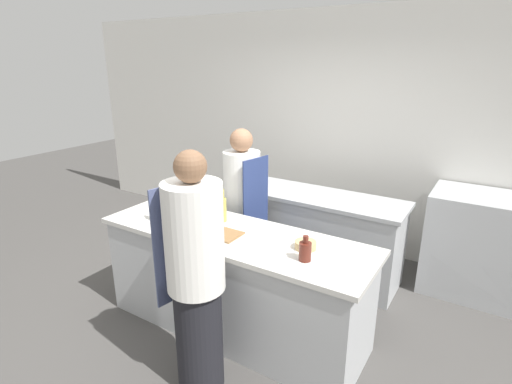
{
  "coord_description": "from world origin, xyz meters",
  "views": [
    {
      "loc": [
        1.73,
        -2.41,
        2.24
      ],
      "look_at": [
        0.0,
        0.35,
        1.16
      ],
      "focal_mm": 28.0,
      "sensor_mm": 36.0,
      "label": 1
    }
  ],
  "objects_px": {
    "bottle_cooking_oil": "(158,210)",
    "bottle_wine": "(170,214)",
    "chef_at_prep_near": "(196,278)",
    "bowl_mixing_large": "(197,214)",
    "chef_at_stove": "(242,210)",
    "bottle_olive_oil": "(223,209)",
    "bowl_prep_small": "(306,245)",
    "bottle_vinegar": "(305,251)",
    "oven_range": "(478,245)"
  },
  "relations": [
    {
      "from": "bottle_olive_oil",
      "to": "bowl_mixing_large",
      "type": "distance_m",
      "value": 0.28
    },
    {
      "from": "chef_at_stove",
      "to": "bottle_wine",
      "type": "distance_m",
      "value": 0.89
    },
    {
      "from": "chef_at_stove",
      "to": "bottle_olive_oil",
      "type": "distance_m",
      "value": 0.58
    },
    {
      "from": "oven_range",
      "to": "chef_at_prep_near",
      "type": "distance_m",
      "value": 2.87
    },
    {
      "from": "chef_at_stove",
      "to": "bowl_mixing_large",
      "type": "bearing_deg",
      "value": -0.9
    },
    {
      "from": "oven_range",
      "to": "bottle_olive_oil",
      "type": "bearing_deg",
      "value": -140.18
    },
    {
      "from": "bowl_prep_small",
      "to": "bowl_mixing_large",
      "type": "bearing_deg",
      "value": 177.02
    },
    {
      "from": "chef_at_prep_near",
      "to": "bowl_prep_small",
      "type": "xyz_separation_m",
      "value": [
        0.46,
        0.71,
        0.07
      ]
    },
    {
      "from": "chef_at_stove",
      "to": "bottle_cooking_oil",
      "type": "bearing_deg",
      "value": -10.84
    },
    {
      "from": "oven_range",
      "to": "bowl_prep_small",
      "type": "xyz_separation_m",
      "value": [
        -1.07,
        -1.69,
        0.42
      ]
    },
    {
      "from": "bowl_mixing_large",
      "to": "chef_at_stove",
      "type": "bearing_deg",
      "value": 78.77
    },
    {
      "from": "bottle_wine",
      "to": "bowl_mixing_large",
      "type": "height_order",
      "value": "bottle_wine"
    },
    {
      "from": "chef_at_stove",
      "to": "bowl_mixing_large",
      "type": "height_order",
      "value": "chef_at_stove"
    },
    {
      "from": "bottle_vinegar",
      "to": "bowl_mixing_large",
      "type": "xyz_separation_m",
      "value": [
        -1.17,
        0.23,
        -0.05
      ]
    },
    {
      "from": "chef_at_stove",
      "to": "bottle_cooking_oil",
      "type": "height_order",
      "value": "chef_at_stove"
    },
    {
      "from": "bowl_mixing_large",
      "to": "bottle_olive_oil",
      "type": "bearing_deg",
      "value": 9.28
    },
    {
      "from": "chef_at_prep_near",
      "to": "bottle_wine",
      "type": "height_order",
      "value": "chef_at_prep_near"
    },
    {
      "from": "bottle_olive_oil",
      "to": "bottle_vinegar",
      "type": "xyz_separation_m",
      "value": [
        0.91,
        -0.27,
        -0.04
      ]
    },
    {
      "from": "oven_range",
      "to": "bottle_wine",
      "type": "relative_size",
      "value": 3.43
    },
    {
      "from": "oven_range",
      "to": "chef_at_prep_near",
      "type": "xyz_separation_m",
      "value": [
        -1.53,
        -2.4,
        0.35
      ]
    },
    {
      "from": "bowl_prep_small",
      "to": "bottle_wine",
      "type": "bearing_deg",
      "value": -168.37
    },
    {
      "from": "oven_range",
      "to": "bottle_olive_oil",
      "type": "relative_size",
      "value": 3.51
    },
    {
      "from": "bottle_wine",
      "to": "bowl_mixing_large",
      "type": "relative_size",
      "value": 1.66
    },
    {
      "from": "bottle_cooking_oil",
      "to": "oven_range",
      "type": "bearing_deg",
      "value": 38.58
    },
    {
      "from": "bottle_olive_oil",
      "to": "bottle_wine",
      "type": "relative_size",
      "value": 0.98
    },
    {
      "from": "chef_at_prep_near",
      "to": "bowl_mixing_large",
      "type": "bearing_deg",
      "value": 50.21
    },
    {
      "from": "chef_at_prep_near",
      "to": "bottle_wine",
      "type": "distance_m",
      "value": 0.84
    },
    {
      "from": "chef_at_prep_near",
      "to": "bottle_olive_oil",
      "type": "xyz_separation_m",
      "value": [
        -0.37,
        0.81,
        0.16
      ]
    },
    {
      "from": "oven_range",
      "to": "chef_at_stove",
      "type": "bearing_deg",
      "value": -152.47
    },
    {
      "from": "oven_range",
      "to": "bottle_wine",
      "type": "height_order",
      "value": "bottle_wine"
    },
    {
      "from": "bottle_vinegar",
      "to": "bowl_prep_small",
      "type": "relative_size",
      "value": 1.16
    },
    {
      "from": "chef_at_stove",
      "to": "bottle_cooking_oil",
      "type": "relative_size",
      "value": 6.02
    },
    {
      "from": "chef_at_stove",
      "to": "bottle_wine",
      "type": "height_order",
      "value": "chef_at_stove"
    },
    {
      "from": "bottle_olive_oil",
      "to": "bowl_mixing_large",
      "type": "height_order",
      "value": "bottle_olive_oil"
    },
    {
      "from": "bottle_cooking_oil",
      "to": "bottle_wine",
      "type": "bearing_deg",
      "value": -9.26
    },
    {
      "from": "bottle_olive_oil",
      "to": "bottle_cooking_oil",
      "type": "bearing_deg",
      "value": -146.96
    },
    {
      "from": "bottle_vinegar",
      "to": "bottle_wine",
      "type": "relative_size",
      "value": 0.62
    },
    {
      "from": "chef_at_prep_near",
      "to": "chef_at_stove",
      "type": "height_order",
      "value": "chef_at_prep_near"
    },
    {
      "from": "bowl_mixing_large",
      "to": "chef_at_prep_near",
      "type": "bearing_deg",
      "value": -50.43
    },
    {
      "from": "bowl_mixing_large",
      "to": "bowl_prep_small",
      "type": "xyz_separation_m",
      "value": [
        1.09,
        -0.06,
        0.0
      ]
    },
    {
      "from": "bottle_olive_oil",
      "to": "bowl_prep_small",
      "type": "height_order",
      "value": "bottle_olive_oil"
    },
    {
      "from": "chef_at_stove",
      "to": "bottle_wine",
      "type": "bearing_deg",
      "value": 0.36
    },
    {
      "from": "bottle_olive_oil",
      "to": "bottle_cooking_oil",
      "type": "distance_m",
      "value": 0.56
    },
    {
      "from": "bottle_olive_oil",
      "to": "bowl_mixing_large",
      "type": "bearing_deg",
      "value": -170.72
    },
    {
      "from": "bottle_olive_oil",
      "to": "bowl_prep_small",
      "type": "distance_m",
      "value": 0.84
    },
    {
      "from": "oven_range",
      "to": "bottle_olive_oil",
      "type": "xyz_separation_m",
      "value": [
        -1.91,
        -1.59,
        0.51
      ]
    },
    {
      "from": "chef_at_stove",
      "to": "bowl_prep_small",
      "type": "distance_m",
      "value": 1.17
    },
    {
      "from": "oven_range",
      "to": "bottle_vinegar",
      "type": "xyz_separation_m",
      "value": [
        -1.0,
        -1.86,
        0.47
      ]
    },
    {
      "from": "chef_at_prep_near",
      "to": "bowl_prep_small",
      "type": "distance_m",
      "value": 0.85
    },
    {
      "from": "chef_at_stove",
      "to": "bottle_vinegar",
      "type": "bearing_deg",
      "value": 63.7
    }
  ]
}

